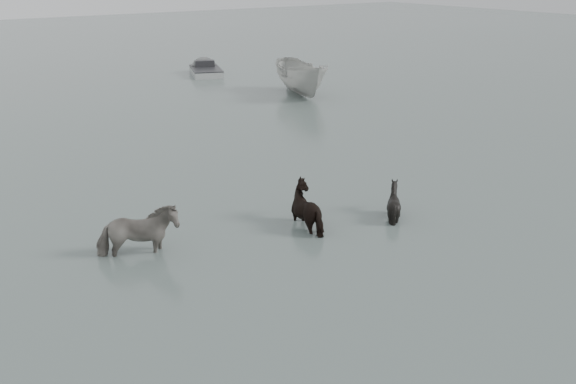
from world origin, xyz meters
name	(u,v)px	position (x,y,z in m)	size (l,w,h in m)	color
ground	(285,268)	(0.00, 0.00, 0.00)	(140.00, 140.00, 0.00)	#4A5951
pony_pinto	(137,223)	(-2.31, 2.41, 0.77)	(0.83, 1.81, 1.53)	black
pony_dark	(313,198)	(1.95, 1.60, 0.71)	(1.41, 1.20, 1.42)	black
pony_black	(394,193)	(4.00, 0.86, 0.61)	(0.98, 1.10, 1.21)	black
boat_small	(301,76)	(11.56, 15.17, 0.92)	(1.80, 4.78, 1.85)	#AAABA6
skiff_port	(206,68)	(10.56, 23.17, 0.38)	(4.38, 1.60, 0.75)	#A3A6A3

